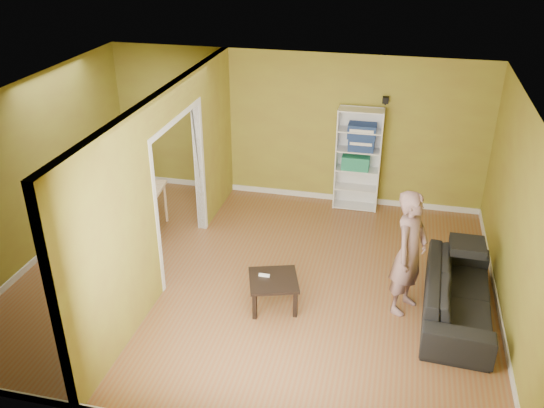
{
  "coord_description": "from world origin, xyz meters",
  "views": [
    {
      "loc": [
        1.76,
        -6.51,
        4.58
      ],
      "look_at": [
        0.2,
        0.2,
        1.1
      ],
      "focal_mm": 38.0,
      "sensor_mm": 36.0,
      "label": 1
    }
  ],
  "objects_px": {
    "coffee_table": "(273,283)",
    "chair_far": "(142,189)",
    "bookshelf": "(358,159)",
    "sofa": "(459,288)",
    "person": "(411,243)",
    "dining_table": "(125,193)",
    "chair_left": "(83,197)",
    "chair_near": "(109,217)"
  },
  "relations": [
    {
      "from": "sofa",
      "to": "chair_near",
      "type": "relative_size",
      "value": 2.02
    },
    {
      "from": "dining_table",
      "to": "chair_left",
      "type": "distance_m",
      "value": 0.82
    },
    {
      "from": "sofa",
      "to": "chair_near",
      "type": "bearing_deg",
      "value": 87.0
    },
    {
      "from": "person",
      "to": "coffee_table",
      "type": "bearing_deg",
      "value": 126.46
    },
    {
      "from": "chair_left",
      "to": "chair_near",
      "type": "distance_m",
      "value": 1.02
    },
    {
      "from": "person",
      "to": "dining_table",
      "type": "distance_m",
      "value": 4.54
    },
    {
      "from": "chair_near",
      "to": "chair_left",
      "type": "bearing_deg",
      "value": 153.92
    },
    {
      "from": "coffee_table",
      "to": "dining_table",
      "type": "bearing_deg",
      "value": 152.21
    },
    {
      "from": "person",
      "to": "chair_left",
      "type": "distance_m",
      "value": 5.34
    },
    {
      "from": "sofa",
      "to": "person",
      "type": "relative_size",
      "value": 1.07
    },
    {
      "from": "chair_far",
      "to": "dining_table",
      "type": "bearing_deg",
      "value": 94.79
    },
    {
      "from": "sofa",
      "to": "chair_left",
      "type": "bearing_deg",
      "value": 81.66
    },
    {
      "from": "sofa",
      "to": "coffee_table",
      "type": "bearing_deg",
      "value": 101.7
    },
    {
      "from": "sofa",
      "to": "bookshelf",
      "type": "height_order",
      "value": "bookshelf"
    },
    {
      "from": "sofa",
      "to": "person",
      "type": "distance_m",
      "value": 0.88
    },
    {
      "from": "chair_left",
      "to": "coffee_table",
      "type": "bearing_deg",
      "value": 75.57
    },
    {
      "from": "sofa",
      "to": "bookshelf",
      "type": "relative_size",
      "value": 1.18
    },
    {
      "from": "sofa",
      "to": "dining_table",
      "type": "xyz_separation_m",
      "value": [
        -5.05,
        1.09,
        0.25
      ]
    },
    {
      "from": "chair_left",
      "to": "chair_far",
      "type": "distance_m",
      "value": 0.95
    },
    {
      "from": "bookshelf",
      "to": "dining_table",
      "type": "relative_size",
      "value": 1.51
    },
    {
      "from": "dining_table",
      "to": "chair_near",
      "type": "xyz_separation_m",
      "value": [
        0.0,
        -0.56,
        -0.13
      ]
    },
    {
      "from": "bookshelf",
      "to": "chair_far",
      "type": "relative_size",
      "value": 2.02
    },
    {
      "from": "dining_table",
      "to": "chair_left",
      "type": "bearing_deg",
      "value": 174.5
    },
    {
      "from": "coffee_table",
      "to": "chair_far",
      "type": "height_order",
      "value": "chair_far"
    },
    {
      "from": "sofa",
      "to": "person",
      "type": "xyz_separation_m",
      "value": [
        -0.66,
        -0.02,
        0.58
      ]
    },
    {
      "from": "bookshelf",
      "to": "chair_far",
      "type": "bearing_deg",
      "value": -163.1
    },
    {
      "from": "bookshelf",
      "to": "chair_near",
      "type": "xyz_separation_m",
      "value": [
        -3.48,
        -2.26,
        -0.37
      ]
    },
    {
      "from": "chair_left",
      "to": "chair_near",
      "type": "height_order",
      "value": "chair_near"
    },
    {
      "from": "bookshelf",
      "to": "chair_far",
      "type": "height_order",
      "value": "bookshelf"
    },
    {
      "from": "coffee_table",
      "to": "chair_near",
      "type": "bearing_deg",
      "value": 162.17
    },
    {
      "from": "bookshelf",
      "to": "chair_far",
      "type": "xyz_separation_m",
      "value": [
        -3.5,
        -1.06,
        -0.45
      ]
    },
    {
      "from": "dining_table",
      "to": "chair_far",
      "type": "xyz_separation_m",
      "value": [
        -0.02,
        0.63,
        -0.21
      ]
    },
    {
      "from": "coffee_table",
      "to": "chair_left",
      "type": "relative_size",
      "value": 0.67
    },
    {
      "from": "bookshelf",
      "to": "chair_near",
      "type": "bearing_deg",
      "value": -147.07
    },
    {
      "from": "bookshelf",
      "to": "coffee_table",
      "type": "distance_m",
      "value": 3.27
    },
    {
      "from": "chair_near",
      "to": "bookshelf",
      "type": "bearing_deg",
      "value": 45.61
    },
    {
      "from": "sofa",
      "to": "coffee_table",
      "type": "height_order",
      "value": "sofa"
    },
    {
      "from": "coffee_table",
      "to": "chair_far",
      "type": "bearing_deg",
      "value": 143.04
    },
    {
      "from": "sofa",
      "to": "chair_left",
      "type": "relative_size",
      "value": 2.28
    },
    {
      "from": "bookshelf",
      "to": "sofa",
      "type": "bearing_deg",
      "value": -60.67
    },
    {
      "from": "sofa",
      "to": "chair_near",
      "type": "height_order",
      "value": "chair_near"
    },
    {
      "from": "person",
      "to": "chair_left",
      "type": "height_order",
      "value": "person"
    }
  ]
}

